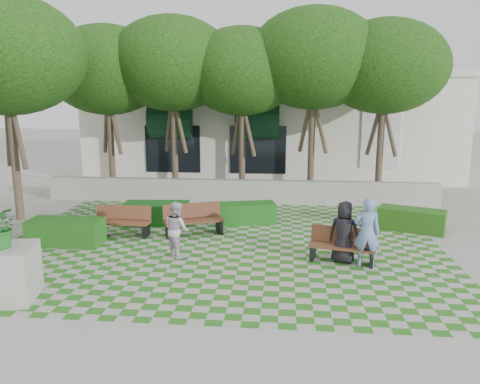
# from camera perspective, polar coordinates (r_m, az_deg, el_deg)

# --- Properties ---
(ground) EXTENTS (90.00, 90.00, 0.00)m
(ground) POSITION_cam_1_polar(r_m,az_deg,el_deg) (12.15, -3.05, -7.87)
(ground) COLOR gray
(ground) RESTS_ON ground
(lawn) EXTENTS (12.00, 12.00, 0.00)m
(lawn) POSITION_cam_1_polar(r_m,az_deg,el_deg) (13.09, -2.40, -6.39)
(lawn) COLOR #2B721E
(lawn) RESTS_ON ground
(sidewalk_south) EXTENTS (16.00, 2.00, 0.01)m
(sidewalk_south) POSITION_cam_1_polar(r_m,az_deg,el_deg) (7.96, -8.30, -19.12)
(sidewalk_south) COLOR #9E9B93
(sidewalk_south) RESTS_ON ground
(retaining_wall) EXTENTS (15.00, 0.36, 0.90)m
(retaining_wall) POSITION_cam_1_polar(r_m,az_deg,el_deg) (17.98, -0.17, 0.09)
(retaining_wall) COLOR #9E9B93
(retaining_wall) RESTS_ON ground
(bench_east) EXTENTS (1.70, 0.90, 0.85)m
(bench_east) POSITION_cam_1_polar(r_m,az_deg,el_deg) (11.93, 12.38, -6.43)
(bench_east) COLOR #56311D
(bench_east) RESTS_ON ground
(bench_mid) EXTENTS (1.83, 1.24, 0.92)m
(bench_mid) POSITION_cam_1_polar(r_m,az_deg,el_deg) (13.95, -5.71, -3.43)
(bench_mid) COLOR #512A1B
(bench_mid) RESTS_ON ground
(bench_west) EXTENTS (1.68, 0.60, 0.88)m
(bench_west) POSITION_cam_1_polar(r_m,az_deg,el_deg) (14.21, -14.18, -3.53)
(bench_west) COLOR brown
(bench_west) RESTS_ON ground
(hedge_east) EXTENTS (2.08, 1.45, 0.68)m
(hedge_east) POSITION_cam_1_polar(r_m,az_deg,el_deg) (15.25, 20.16, -3.18)
(hedge_east) COLOR #1F4F15
(hedge_east) RESTS_ON ground
(hedge_midright) EXTENTS (2.02, 1.20, 0.66)m
(hedge_midright) POSITION_cam_1_polar(r_m,az_deg,el_deg) (15.14, 0.69, -2.59)
(hedge_midright) COLOR #155216
(hedge_midright) RESTS_ON ground
(hedge_midleft) EXTENTS (2.10, 0.97, 0.71)m
(hedge_midleft) POSITION_cam_1_polar(r_m,az_deg,el_deg) (15.25, -10.12, -2.57)
(hedge_midleft) COLOR #124614
(hedge_midleft) RESTS_ON ground
(hedge_west) EXTENTS (2.03, 0.82, 0.71)m
(hedge_west) POSITION_cam_1_polar(r_m,az_deg,el_deg) (13.88, -20.46, -4.57)
(hedge_west) COLOR #194C14
(hedge_west) RESTS_ON ground
(planter_front) EXTENTS (1.31, 1.31, 1.96)m
(planter_front) POSITION_cam_1_polar(r_m,az_deg,el_deg) (10.57, -26.75, -7.64)
(planter_front) COLOR #9E9B93
(planter_front) RESTS_ON ground
(person_blue) EXTENTS (0.65, 0.45, 1.71)m
(person_blue) POSITION_cam_1_polar(r_m,az_deg,el_deg) (11.60, 15.20, -4.80)
(person_blue) COLOR #6B89C4
(person_blue) RESTS_ON ground
(person_dark) EXTENTS (0.88, 0.72, 1.55)m
(person_dark) POSITION_cam_1_polar(r_m,az_deg,el_deg) (11.80, 12.57, -4.79)
(person_dark) COLOR black
(person_dark) RESTS_ON ground
(person_white) EXTENTS (0.88, 0.89, 1.44)m
(person_white) POSITION_cam_1_polar(r_m,az_deg,el_deg) (12.06, -7.71, -4.52)
(person_white) COLOR silver
(person_white) RESTS_ON ground
(tree_row) EXTENTS (17.70, 13.40, 7.41)m
(tree_row) POSITION_cam_1_polar(r_m,az_deg,el_deg) (17.68, -6.50, 15.23)
(tree_row) COLOR #47382B
(tree_row) RESTS_ON ground
(building) EXTENTS (18.00, 8.92, 5.15)m
(building) POSITION_cam_1_polar(r_m,az_deg,el_deg) (25.46, 3.69, 8.18)
(building) COLOR silver
(building) RESTS_ON ground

